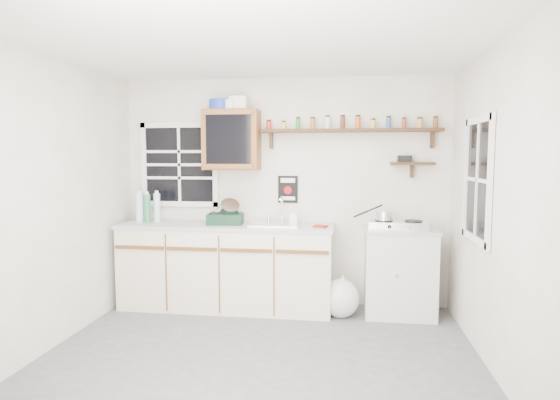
# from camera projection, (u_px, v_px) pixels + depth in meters

# --- Properties ---
(room) EXTENTS (3.64, 3.24, 2.54)m
(room) POSITION_uv_depth(u_px,v_px,m) (257.00, 207.00, 3.64)
(room) COLOR #49494B
(room) RESTS_ON ground
(main_cabinet) EXTENTS (2.31, 0.63, 0.92)m
(main_cabinet) POSITION_uv_depth(u_px,v_px,m) (227.00, 266.00, 5.08)
(main_cabinet) COLOR beige
(main_cabinet) RESTS_ON floor
(right_cabinet) EXTENTS (0.73, 0.57, 0.91)m
(right_cabinet) POSITION_uv_depth(u_px,v_px,m) (399.00, 271.00, 4.85)
(right_cabinet) COLOR #B9B9B2
(right_cabinet) RESTS_ON floor
(sink) EXTENTS (0.52, 0.44, 0.29)m
(sink) POSITION_uv_depth(u_px,v_px,m) (275.00, 224.00, 4.97)
(sink) COLOR silver
(sink) RESTS_ON main_cabinet
(upper_cabinet) EXTENTS (0.60, 0.32, 0.65)m
(upper_cabinet) POSITION_uv_depth(u_px,v_px,m) (232.00, 140.00, 5.09)
(upper_cabinet) COLOR brown
(upper_cabinet) RESTS_ON wall_back
(upper_cabinet_clutter) EXTENTS (0.42, 0.24, 0.14)m
(upper_cabinet_clutter) POSITION_uv_depth(u_px,v_px,m) (227.00, 104.00, 5.06)
(upper_cabinet_clutter) COLOR #1932A4
(upper_cabinet_clutter) RESTS_ON upper_cabinet
(spice_shelf) EXTENTS (1.91, 0.18, 0.35)m
(spice_shelf) POSITION_uv_depth(u_px,v_px,m) (351.00, 129.00, 4.97)
(spice_shelf) COLOR black
(spice_shelf) RESTS_ON wall_back
(secondary_shelf) EXTENTS (0.45, 0.16, 0.24)m
(secondary_shelf) POSITION_uv_depth(u_px,v_px,m) (410.00, 163.00, 4.93)
(secondary_shelf) COLOR black
(secondary_shelf) RESTS_ON wall_back
(warning_sign) EXTENTS (0.22, 0.02, 0.30)m
(warning_sign) POSITION_uv_depth(u_px,v_px,m) (288.00, 189.00, 5.20)
(warning_sign) COLOR black
(warning_sign) RESTS_ON wall_back
(window_back) EXTENTS (0.93, 0.03, 0.98)m
(window_back) POSITION_uv_depth(u_px,v_px,m) (179.00, 165.00, 5.34)
(window_back) COLOR black
(window_back) RESTS_ON wall_back
(window_right) EXTENTS (0.03, 0.78, 1.08)m
(window_right) POSITION_uv_depth(u_px,v_px,m) (478.00, 180.00, 3.92)
(window_right) COLOR black
(window_right) RESTS_ON wall_back
(water_bottles) EXTENTS (0.27, 0.11, 0.35)m
(water_bottles) POSITION_uv_depth(u_px,v_px,m) (147.00, 207.00, 5.17)
(water_bottles) COLOR silver
(water_bottles) RESTS_ON main_cabinet
(dish_rack) EXTENTS (0.40, 0.31, 0.28)m
(dish_rack) POSITION_uv_depth(u_px,v_px,m) (227.00, 216.00, 5.03)
(dish_rack) COLOR black
(dish_rack) RESTS_ON main_cabinet
(soap_bottle) EXTENTS (0.09, 0.09, 0.18)m
(soap_bottle) POSITION_uv_depth(u_px,v_px,m) (293.00, 216.00, 5.02)
(soap_bottle) COLOR white
(soap_bottle) RESTS_ON main_cabinet
(rag) EXTENTS (0.16, 0.15, 0.02)m
(rag) POSITION_uv_depth(u_px,v_px,m) (320.00, 226.00, 4.80)
(rag) COLOR maroon
(rag) RESTS_ON main_cabinet
(hotplate) EXTENTS (0.62, 0.37, 0.09)m
(hotplate) POSITION_uv_depth(u_px,v_px,m) (399.00, 225.00, 4.79)
(hotplate) COLOR silver
(hotplate) RESTS_ON right_cabinet
(saucepan) EXTENTS (0.39, 0.23, 0.17)m
(saucepan) POSITION_uv_depth(u_px,v_px,m) (383.00, 216.00, 4.80)
(saucepan) COLOR silver
(saucepan) RESTS_ON hotplate
(trash_bag) EXTENTS (0.40, 0.36, 0.46)m
(trash_bag) POSITION_uv_depth(u_px,v_px,m) (341.00, 298.00, 4.80)
(trash_bag) COLOR silver
(trash_bag) RESTS_ON floor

